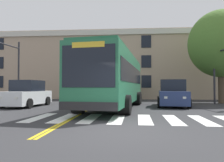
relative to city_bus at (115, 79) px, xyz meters
The scene contains 11 objects.
ground_plane 8.06m from the city_bus, 84.93° to the right, with size 120.00×120.00×0.00m, color #303033.
crosswalk 5.51m from the city_bus, 78.22° to the right, with size 9.10×3.38×0.01m.
lane_line_yellow_inner 9.32m from the city_bus, 100.75° to the left, with size 0.12×36.00×0.01m, color gold.
lane_line_yellow_outer 9.29m from the city_bus, 99.75° to the left, with size 0.12×36.00×0.01m, color gold.
city_bus is the anchor object (origin of this frame).
car_white_near_lane 6.50m from the city_bus, behind, with size 2.31×4.58×1.89m.
car_navy_far_lane 4.51m from the city_bus, 19.65° to the left, with size 2.55×4.57×1.93m.
car_black_behind_bus 9.14m from the city_bus, 86.43° to the left, with size 2.13×4.01×1.80m.
traffic_light_far_corner 9.84m from the city_bus, 162.73° to the left, with size 0.59×3.90×5.53m.
street_tree_curbside_large 10.70m from the city_bus, 28.37° to the left, with size 6.77×6.43×8.12m.
building_facade 15.31m from the city_bus, 78.98° to the left, with size 43.47×9.84×8.08m.
Camera 1 is at (0.29, -6.92, 1.41)m, focal length 35.00 mm.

